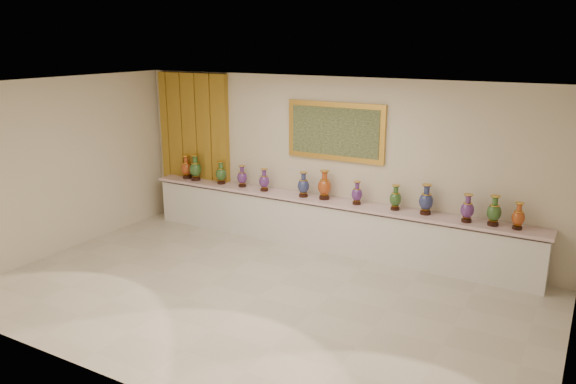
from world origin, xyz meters
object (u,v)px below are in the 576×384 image
Objects in this scene: vase_2 at (221,174)px; vase_0 at (186,168)px; counter at (327,225)px; vase_1 at (195,169)px.

vase_0 is at bearing 179.16° from vase_2.
counter is 2.37m from vase_2.
vase_1 is (-2.88, -0.03, 0.69)m from counter.
vase_2 is (-2.27, -0.01, 0.66)m from counter.
counter is 16.46× the size of vase_2.
vase_0 is at bearing 179.92° from counter.
vase_1 reaches higher than vase_2.
vase_1 is (0.26, -0.03, 0.02)m from vase_0.
counter is at bearing -0.08° from vase_0.
vase_2 is (0.86, -0.01, -0.01)m from vase_0.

